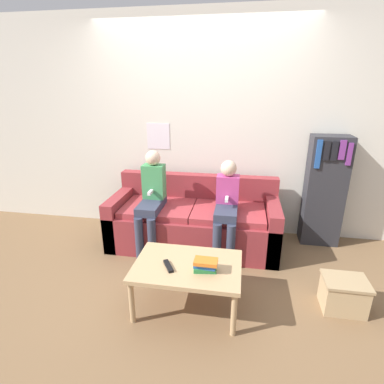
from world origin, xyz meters
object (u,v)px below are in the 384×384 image
at_px(coffee_table, 187,269).
at_px(tv_remote, 168,266).
at_px(storage_box, 343,294).
at_px(couch, 194,222).
at_px(person_right, 227,205).
at_px(bookshelf, 324,191).
at_px(person_left, 151,197).

distance_m(coffee_table, tv_remote, 0.17).
height_order(tv_remote, storage_box, tv_remote).
height_order(couch, person_right, person_right).
xyz_separation_m(couch, storage_box, (1.42, -0.89, -0.14)).
bearing_deg(coffee_table, tv_remote, -155.09).
bearing_deg(coffee_table, couch, 96.56).
relative_size(coffee_table, storage_box, 2.47).
relative_size(tv_remote, storage_box, 0.47).
height_order(coffee_table, tv_remote, tv_remote).
distance_m(person_right, storage_box, 1.33).
relative_size(couch, storage_box, 5.38).
distance_m(couch, bookshelf, 1.54).
height_order(coffee_table, person_left, person_left).
height_order(couch, coffee_table, couch).
bearing_deg(tv_remote, person_left, 83.84).
height_order(coffee_table, person_right, person_right).
distance_m(coffee_table, person_left, 1.09).
relative_size(person_left, person_right, 1.07).
height_order(person_left, person_right, person_left).
bearing_deg(person_right, tv_remote, -113.00).
bearing_deg(couch, storage_box, -31.98).
distance_m(coffee_table, storage_box, 1.33).
relative_size(person_left, storage_box, 3.18).
xyz_separation_m(bookshelf, storage_box, (-0.05, -1.19, -0.50)).
distance_m(person_left, person_right, 0.83).
bearing_deg(person_left, tv_remote, -66.11).
bearing_deg(tv_remote, bookshelf, 14.12).
bearing_deg(tv_remote, storage_box, -20.17).
height_order(couch, bookshelf, bookshelf).
xyz_separation_m(couch, coffee_table, (0.12, -1.07, 0.08)).
relative_size(person_right, bookshelf, 0.82).
distance_m(couch, person_left, 0.59).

